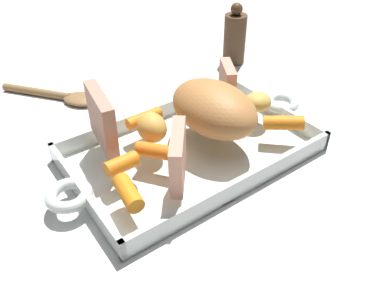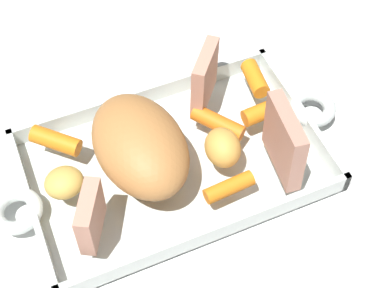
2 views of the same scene
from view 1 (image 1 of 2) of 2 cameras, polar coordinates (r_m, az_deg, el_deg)
ground_plane at (r=0.60m, az=-0.01°, el=-1.55°), size 2.33×2.33×0.00m
roasting_dish at (r=0.59m, az=-0.01°, el=-0.84°), size 0.45×0.23×0.03m
pork_roast at (r=0.58m, az=3.37°, el=5.25°), size 0.11×0.16×0.07m
roast_slice_thick at (r=0.55m, az=-13.22°, el=3.54°), size 0.03×0.09×0.09m
roast_slice_outer at (r=0.48m, az=-2.09°, el=-1.99°), size 0.06×0.07×0.08m
roast_slice_thin at (r=0.67m, az=5.24°, el=9.19°), size 0.05×0.06×0.06m
baby_carrot_long at (r=0.52m, az=-10.36°, el=-2.94°), size 0.05×0.02×0.02m
baby_carrot_southwest at (r=0.61m, az=-7.12°, el=3.83°), size 0.06×0.02×0.02m
baby_carrot_center_right at (r=0.61m, az=13.40°, el=3.07°), size 0.06×0.06×0.03m
baby_carrot_center_left at (r=0.48m, az=-9.44°, el=-7.15°), size 0.03×0.05×0.02m
baby_carrot_northwest at (r=0.53m, az=-4.80°, el=-1.14°), size 0.06×0.07×0.02m
potato_near_roast at (r=0.64m, az=9.61°, el=6.25°), size 0.05×0.04×0.03m
potato_halved at (r=0.56m, az=-5.98°, el=2.45°), size 0.05×0.05×0.04m
serving_spoon at (r=0.77m, az=-18.51°, el=6.74°), size 0.15×0.18×0.01m
pepper_mill at (r=0.86m, az=6.35°, el=15.39°), size 0.05×0.05×0.13m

